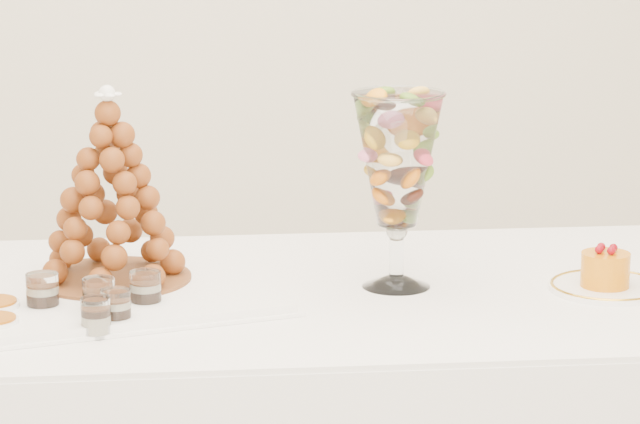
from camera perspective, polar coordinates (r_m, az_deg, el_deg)
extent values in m
cube|color=white|center=(2.75, -0.55, -3.08)|extent=(2.13, 0.90, 0.01)
cube|color=white|center=(2.73, -8.49, -3.05)|extent=(0.70, 0.59, 0.02)
cylinder|color=white|center=(2.78, 2.89, -2.61)|extent=(0.13, 0.13, 0.02)
cylinder|color=white|center=(2.77, 2.90, -1.54)|extent=(0.03, 0.03, 0.09)
sphere|color=white|center=(2.75, 2.91, -0.67)|extent=(0.04, 0.04, 0.04)
cylinder|color=white|center=(2.80, 10.76, -2.81)|extent=(0.21, 0.21, 0.01)
cylinder|color=white|center=(2.64, -10.40, -3.10)|extent=(0.06, 0.06, 0.08)
cylinder|color=white|center=(2.59, -8.32, -3.29)|extent=(0.07, 0.07, 0.07)
cylinder|color=white|center=(2.63, -6.58, -3.01)|extent=(0.06, 0.06, 0.07)
cylinder|color=white|center=(2.51, -8.44, -3.93)|extent=(0.05, 0.05, 0.07)
cylinder|color=white|center=(2.55, -7.69, -3.65)|extent=(0.06, 0.06, 0.07)
cylinder|color=brown|center=(2.78, -7.80, -2.47)|extent=(0.28, 0.28, 0.01)
cone|color=brown|center=(2.73, -7.91, 1.03)|extent=(0.26, 0.26, 0.34)
sphere|color=white|center=(2.70, -8.02, 4.37)|extent=(0.03, 0.03, 0.03)
cylinder|color=orange|center=(2.79, 10.69, -2.14)|extent=(0.09, 0.09, 0.06)
sphere|color=maroon|center=(2.78, 10.99, -1.34)|extent=(0.02, 0.02, 0.02)
sphere|color=maroon|center=(2.79, 10.54, -1.30)|extent=(0.02, 0.02, 0.02)
sphere|color=maroon|center=(2.77, 10.46, -1.40)|extent=(0.02, 0.02, 0.02)
sphere|color=maroon|center=(2.76, 10.91, -1.44)|extent=(0.02, 0.02, 0.02)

